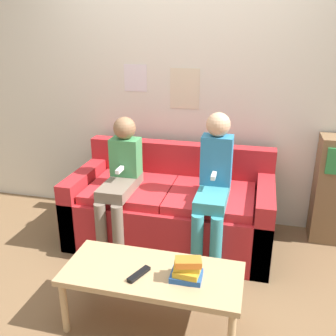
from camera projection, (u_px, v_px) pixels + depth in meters
ground_plane at (155, 273)px, 2.88m from camera, size 10.00×10.00×0.00m
wall_back at (186, 83)px, 3.38m from camera, size 8.00×0.06×2.60m
couch at (172, 209)px, 3.26m from camera, size 1.69×0.84×0.80m
coffee_table at (152, 277)px, 2.27m from camera, size 1.08×0.47×0.39m
person_left at (121, 177)px, 3.05m from camera, size 0.24×0.57×1.10m
person_right at (214, 181)px, 2.88m from camera, size 0.24×0.57×1.17m
tv_remote at (139, 274)px, 2.21m from camera, size 0.10×0.17×0.02m
book_stack at (187, 270)px, 2.16m from camera, size 0.19×0.15×0.14m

